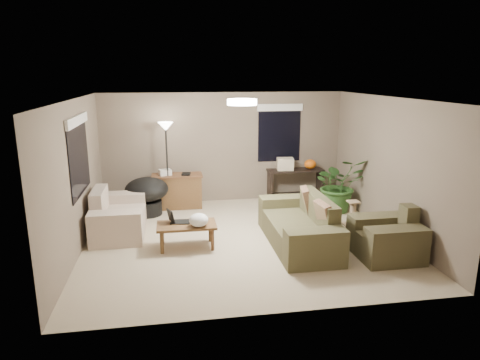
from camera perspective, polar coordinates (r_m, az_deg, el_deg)
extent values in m
plane|color=tan|center=(7.79, 0.24, -7.87)|extent=(5.50, 5.50, 0.00)
plane|color=white|center=(7.24, 0.26, 10.82)|extent=(5.50, 5.50, 0.00)
plane|color=#716353|center=(9.84, -2.17, 4.33)|extent=(5.50, 0.00, 5.50)
plane|color=#716353|center=(5.06, 4.97, -5.12)|extent=(5.50, 0.00, 5.50)
plane|color=#716353|center=(7.48, -21.02, 0.30)|extent=(0.00, 5.00, 5.00)
plane|color=#716353|center=(8.31, 19.30, 1.75)|extent=(0.00, 5.00, 5.00)
cube|color=#454229|center=(7.57, 7.69, -6.95)|extent=(0.95, 1.48, 0.42)
cube|color=#4D4A2E|center=(7.54, 10.46, -3.72)|extent=(0.22, 1.48, 0.43)
cube|color=brown|center=(6.73, 10.01, -8.97)|extent=(0.95, 0.36, 0.60)
cube|color=brown|center=(8.37, 5.89, -4.17)|extent=(0.95, 0.36, 0.60)
cube|color=#8C7251|center=(7.12, 11.18, -4.72)|extent=(0.27, 0.47, 0.47)
cube|color=#8C7251|center=(7.92, 8.94, -2.68)|extent=(0.31, 0.49, 0.47)
cube|color=beige|center=(8.34, -15.73, -5.38)|extent=(0.90, 0.88, 0.42)
cube|color=beige|center=(8.26, -18.27, -2.66)|extent=(0.22, 0.88, 0.43)
cube|color=beige|center=(7.73, -16.26, -6.26)|extent=(0.90, 0.36, 0.60)
cube|color=beige|center=(8.89, -15.36, -3.52)|extent=(0.90, 0.36, 0.60)
cube|color=#4B452D|center=(7.41, 18.81, -8.09)|extent=(0.95, 0.28, 0.42)
cube|color=#46412A|center=(7.44, 21.56, -4.75)|extent=(0.22, 0.28, 0.43)
cube|color=#46402A|center=(7.12, 20.07, -8.34)|extent=(0.95, 0.36, 0.60)
cube|color=#4E482F|center=(7.64, 17.74, -6.61)|extent=(0.95, 0.36, 0.60)
cube|color=brown|center=(7.35, -7.14, -6.00)|extent=(1.00, 0.55, 0.04)
cylinder|color=brown|center=(7.24, -10.38, -8.22)|extent=(0.06, 0.06, 0.38)
cylinder|color=brown|center=(7.27, -3.69, -7.94)|extent=(0.06, 0.06, 0.38)
cylinder|color=brown|center=(7.61, -10.34, -7.10)|extent=(0.06, 0.06, 0.38)
cylinder|color=brown|center=(7.64, -3.99, -6.82)|extent=(0.06, 0.06, 0.38)
cube|color=black|center=(7.44, -7.95, -5.56)|extent=(0.36, 0.27, 0.02)
cube|color=black|center=(7.40, -9.23, -4.74)|extent=(0.15, 0.24, 0.22)
ellipsoid|color=white|center=(7.18, -5.52, -5.34)|extent=(0.38, 0.36, 0.22)
cube|color=brown|center=(9.57, -8.34, -1.59)|extent=(1.05, 0.45, 0.71)
cube|color=brown|center=(9.47, -8.41, 0.60)|extent=(1.10, 0.50, 0.04)
cube|color=silver|center=(9.45, -9.95, 1.01)|extent=(0.29, 0.26, 0.12)
cube|color=black|center=(9.42, -7.20, 0.81)|extent=(0.21, 0.25, 0.04)
cube|color=black|center=(9.97, 7.39, 1.30)|extent=(1.30, 0.40, 0.04)
cube|color=black|center=(9.90, 4.00, -0.93)|extent=(0.05, 0.38, 0.71)
cube|color=black|center=(10.24, 10.55, -0.64)|extent=(0.05, 0.38, 0.71)
cube|color=black|center=(10.11, 7.29, -1.91)|extent=(1.25, 0.36, 0.03)
ellipsoid|color=orange|center=(10.04, 9.33, 2.09)|extent=(0.32, 0.32, 0.22)
cube|color=beige|center=(9.86, 6.03, 2.15)|extent=(0.40, 0.32, 0.27)
cylinder|color=black|center=(9.25, -12.21, -3.62)|extent=(0.60, 0.60, 0.30)
ellipsoid|color=black|center=(9.14, -12.33, -1.23)|extent=(1.15, 1.15, 0.50)
cylinder|color=black|center=(9.59, -9.44, -3.74)|extent=(0.28, 0.28, 0.02)
cylinder|color=black|center=(9.36, -9.66, 1.46)|extent=(0.04, 0.04, 1.78)
cone|color=white|center=(9.21, -9.89, 7.05)|extent=(0.32, 0.32, 0.18)
cylinder|color=white|center=(7.24, 0.26, 10.35)|extent=(0.50, 0.50, 0.10)
imported|color=#2D5923|center=(9.42, 12.99, -1.36)|extent=(1.07, 1.19, 0.93)
cube|color=tan|center=(8.73, 14.69, -5.79)|extent=(0.32, 0.32, 0.03)
cylinder|color=tan|center=(8.65, 14.79, -4.33)|extent=(0.12, 0.12, 0.44)
cube|color=tan|center=(8.58, 14.89, -2.83)|extent=(0.22, 0.22, 0.03)
cube|color=black|center=(7.70, -20.67, 2.99)|extent=(0.01, 1.50, 1.30)
cube|color=white|center=(7.62, -20.91, 7.43)|extent=(0.05, 1.56, 0.16)
cube|color=black|center=(10.02, 5.26, 6.20)|extent=(1.00, 0.01, 1.30)
cube|color=white|center=(9.94, 5.37, 9.61)|extent=(1.06, 0.05, 0.16)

